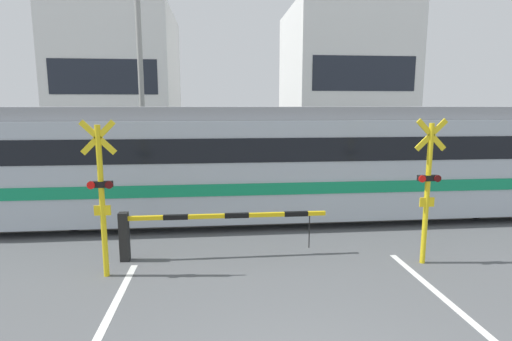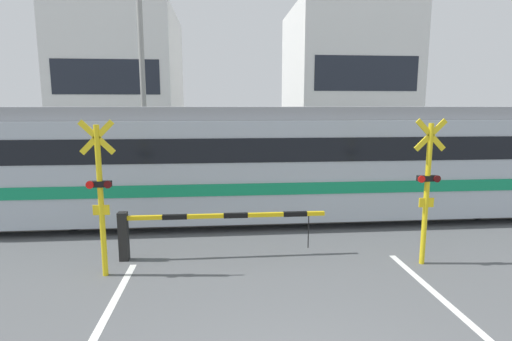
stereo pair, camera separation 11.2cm
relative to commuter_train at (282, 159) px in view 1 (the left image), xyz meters
name	(u,v)px [view 1 (the left image)]	position (x,y,z in m)	size (l,w,h in m)	color
rail_track_near	(256,224)	(-0.85, -0.72, -1.76)	(50.00, 0.10, 0.08)	gray
rail_track_far	(251,211)	(-0.85, 0.72, -1.76)	(50.00, 0.10, 0.08)	gray
commuter_train	(282,159)	(0.00, 0.00, 0.00)	(18.93, 2.86, 3.36)	#ADB7C1
crossing_barrier_near	(184,225)	(-2.70, -3.06, -1.02)	(4.61, 0.20, 1.10)	black
crossing_barrier_far	(296,176)	(1.00, 2.76, -1.02)	(4.61, 0.20, 1.10)	black
crossing_signal_left	(101,192)	(-4.20, -3.85, -0.07)	(0.68, 0.15, 3.14)	yellow
crossing_signal_right	(428,185)	(2.50, -3.85, -0.07)	(0.68, 0.15, 3.14)	yellow
pedestrian	(261,163)	(-0.04, 5.06, -0.82)	(0.38, 0.22, 1.69)	brown
building_left_of_street	(121,89)	(-7.54, 13.33, 2.58)	(6.38, 7.66, 8.76)	white
building_right_of_street	(342,86)	(6.03, 13.33, 2.82)	(6.77, 7.66, 9.24)	white
utility_pole_streetside	(141,83)	(-4.95, 5.26, 2.51)	(0.22, 0.22, 8.62)	gray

